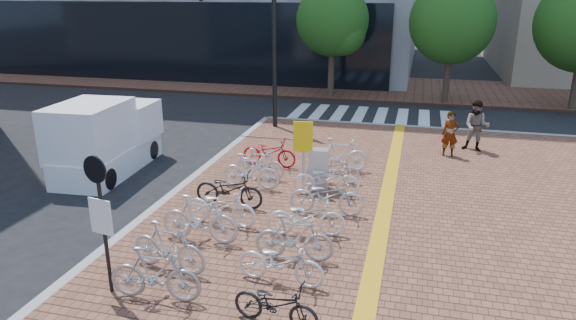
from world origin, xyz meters
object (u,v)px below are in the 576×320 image
(bike_10, at_px, (294,238))
(pedestrian_a, at_px, (450,134))
(bike_1, at_px, (168,247))
(bike_13, at_px, (326,179))
(bike_5, at_px, (251,171))
(box_truck, at_px, (105,139))
(bike_0, at_px, (155,274))
(bike_14, at_px, (333,169))
(pedestrian_b, at_px, (477,126))
(notice_sign, at_px, (101,209))
(bike_6, at_px, (260,163))
(bike_9, at_px, (281,262))
(bike_2, at_px, (200,219))
(utility_box, at_px, (318,169))
(traffic_light_pole, at_px, (240,22))
(bike_15, at_px, (339,155))
(bike_12, at_px, (327,196))
(bike_11, at_px, (306,216))
(bike_8, at_px, (276,304))
(bike_7, at_px, (269,152))
(bike_3, at_px, (221,206))
(yellow_sign, at_px, (303,143))
(bike_4, at_px, (229,189))

(bike_10, xyz_separation_m, pedestrian_a, (3.52, 8.43, 0.28))
(bike_1, distance_m, bike_10, 2.63)
(bike_1, xyz_separation_m, bike_13, (2.41, 4.84, -0.04))
(bike_5, relative_size, pedestrian_a, 1.10)
(bike_5, distance_m, box_truck, 5.15)
(bike_0, distance_m, box_truck, 8.28)
(bike_14, bearing_deg, pedestrian_b, -49.64)
(bike_10, relative_size, notice_sign, 0.62)
(bike_6, xyz_separation_m, bike_9, (2.18, -5.62, -0.00))
(bike_2, bearing_deg, bike_10, -97.20)
(bike_1, height_order, pedestrian_b, pedestrian_b)
(utility_box, height_order, traffic_light_pole, traffic_light_pole)
(bike_0, distance_m, bike_15, 8.31)
(bike_12, xyz_separation_m, box_truck, (-7.57, 1.84, 0.48))
(bike_11, bearing_deg, bike_15, -11.42)
(traffic_light_pole, bearing_deg, bike_8, -68.61)
(bike_13, distance_m, bike_15, 2.13)
(bike_13, xyz_separation_m, traffic_light_pole, (-4.93, 7.10, 3.82))
(bike_8, relative_size, pedestrian_b, 0.87)
(bike_7, bearing_deg, bike_15, -84.85)
(pedestrian_b, xyz_separation_m, utility_box, (-4.75, -5.10, -0.31))
(pedestrian_b, xyz_separation_m, traffic_light_pole, (-9.38, 1.57, 3.39))
(bike_5, relative_size, box_truck, 0.41)
(bike_3, bearing_deg, pedestrian_b, -36.13)
(bike_15, bearing_deg, bike_0, 155.77)
(bike_11, bearing_deg, yellow_sign, 3.42)
(bike_2, xyz_separation_m, bike_7, (0.04, 5.52, -0.08))
(bike_13, bearing_deg, bike_14, -9.02)
(bike_13, relative_size, utility_box, 1.53)
(bike_6, height_order, bike_10, bike_10)
(bike_6, relative_size, yellow_sign, 0.77)
(bike_0, relative_size, bike_10, 1.04)
(bike_14, bearing_deg, bike_10, 174.86)
(pedestrian_a, relative_size, box_truck, 0.37)
(pedestrian_a, distance_m, utility_box, 5.70)
(bike_14, xyz_separation_m, yellow_sign, (-0.73, -0.81, 1.00))
(bike_5, bearing_deg, utility_box, -77.08)
(traffic_light_pole, bearing_deg, pedestrian_b, -9.49)
(bike_2, bearing_deg, bike_7, -0.32)
(bike_8, xyz_separation_m, utility_box, (-0.53, 6.50, 0.19))
(bike_11, relative_size, traffic_light_pole, 0.29)
(bike_15, relative_size, notice_sign, 0.66)
(bike_2, bearing_deg, bike_13, -33.37)
(bike_4, distance_m, bike_10, 3.33)
(bike_11, relative_size, pedestrian_a, 1.16)
(bike_10, bearing_deg, traffic_light_pole, 20.32)
(bike_11, distance_m, bike_14, 3.62)
(bike_6, height_order, box_truck, box_truck)
(bike_15, distance_m, pedestrian_b, 5.57)
(bike_6, bearing_deg, bike_15, -54.09)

